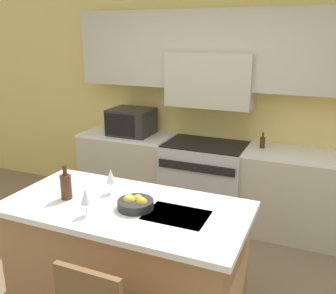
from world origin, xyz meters
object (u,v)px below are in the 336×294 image
wine_glass_near (86,197)px  wine_glass_far (111,177)px  microwave (131,122)px  wine_bottle (66,186)px  oil_bottle_on_counter (263,142)px  fruit_bowl (135,203)px  range_stove (204,181)px

wine_glass_near → wine_glass_far: size_ratio=1.00×
microwave → wine_glass_far: bearing=-66.8°
wine_bottle → wine_glass_near: 0.35m
microwave → wine_bottle: (0.43, -1.85, -0.07)m
microwave → wine_glass_far: 1.77m
wine_glass_near → wine_bottle: bearing=150.6°
microwave → oil_bottle_on_counter: (1.60, 0.05, -0.09)m
wine_glass_far → fruit_bowl: wine_glass_far is taller
wine_bottle → wine_glass_far: size_ratio=1.33×
wine_bottle → oil_bottle_on_counter: 2.23m
range_stove → microwave: bearing=178.9°
oil_bottle_on_counter → microwave: bearing=-178.3°
range_stove → fruit_bowl: fruit_bowl is taller
fruit_bowl → oil_bottle_on_counter: (0.60, 1.84, 0.04)m
microwave → oil_bottle_on_counter: size_ratio=2.94×
microwave → wine_glass_near: bearing=-69.9°
wine_glass_near → wine_glass_far: same height
range_stove → wine_bottle: size_ratio=3.47×
microwave → wine_glass_near: 2.15m
wine_glass_near → wine_glass_far: 0.40m
wine_glass_near → oil_bottle_on_counter: size_ratio=1.17×
wine_glass_near → fruit_bowl: 0.36m
wine_glass_near → fruit_bowl: wine_glass_near is taller
range_stove → wine_bottle: 1.99m
range_stove → oil_bottle_on_counter: oil_bottle_on_counter is taller
range_stove → wine_glass_near: (-0.23, -2.00, 0.60)m
wine_bottle → fruit_bowl: wine_bottle is taller
wine_glass_far → fruit_bowl: bearing=-28.2°
microwave → wine_glass_near: (0.74, -2.02, -0.04)m
fruit_bowl → wine_bottle: bearing=-173.9°
wine_bottle → wine_glass_far: (0.26, 0.22, 0.04)m
microwave → wine_glass_far: microwave is taller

